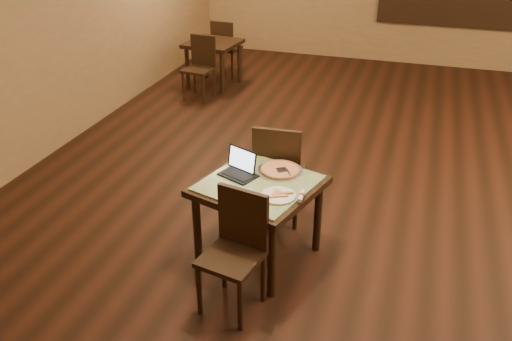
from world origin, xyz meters
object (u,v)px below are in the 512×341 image
(chair_main_far, at_px, (278,169))
(other_table_b_chair_near, at_px, (201,64))
(pizza_pan, at_px, (280,171))
(tiled_table, at_px, (259,193))
(other_table_b, at_px, (213,49))
(other_table_b_chair_far, at_px, (225,45))
(laptop, at_px, (240,168))
(chair_main_near, at_px, (237,244))

(chair_main_far, height_order, other_table_b_chair_near, chair_main_far)
(pizza_pan, bearing_deg, tiled_table, -116.57)
(chair_main_far, xyz_separation_m, other_table_b, (-2.09, 3.60, 0.02))
(other_table_b_chair_far, bearing_deg, other_table_b_chair_near, 97.05)
(other_table_b_chair_far, bearing_deg, pizza_pan, 122.24)
(laptop, bearing_deg, tiled_table, -3.62)
(chair_main_far, xyz_separation_m, laptop, (-0.21, -0.51, 0.23))
(tiled_table, distance_m, laptop, 0.27)
(tiled_table, distance_m, other_table_b_chair_far, 5.20)
(other_table_b_chair_far, bearing_deg, chair_main_far, 122.98)
(tiled_table, xyz_separation_m, other_table_b, (-2.09, 4.21, -0.05))
(tiled_table, xyz_separation_m, chair_main_far, (0.01, 0.61, -0.07))
(chair_main_near, relative_size, pizza_pan, 2.43)
(chair_main_far, distance_m, pizza_pan, 0.43)
(pizza_pan, distance_m, other_table_b, 4.54)
(other_table_b, distance_m, other_table_b_chair_near, 0.56)
(laptop, distance_m, pizza_pan, 0.35)
(pizza_pan, bearing_deg, chair_main_far, 107.13)
(chair_main_near, height_order, pizza_pan, chair_main_near)
(pizza_pan, distance_m, other_table_b_chair_near, 4.07)
(tiled_table, relative_size, chair_main_far, 1.10)
(pizza_pan, xyz_separation_m, other_table_b_chair_far, (-2.22, 4.52, -0.23))
(chair_main_far, distance_m, other_table_b_chair_far, 4.65)
(tiled_table, relative_size, laptop, 3.17)
(tiled_table, xyz_separation_m, chair_main_near, (0.02, -0.62, -0.11))
(chair_main_far, bearing_deg, other_table_b_chair_far, -67.05)
(chair_main_near, bearing_deg, other_table_b, 124.60)
(other_table_b_chair_far, bearing_deg, chair_main_near, 117.57)
(other_table_b, height_order, other_table_b_chair_near, other_table_b_chair_near)
(tiled_table, height_order, laptop, laptop)
(tiled_table, relative_size, other_table_b_chair_far, 1.21)
(other_table_b, relative_size, other_table_b_chair_far, 0.91)
(laptop, xyz_separation_m, other_table_b_chair_near, (-1.88, 3.56, -0.28))
(other_table_b_chair_far, bearing_deg, tiled_table, 119.89)
(chair_main_near, xyz_separation_m, chair_main_far, (-0.01, 1.22, 0.03))
(chair_main_far, bearing_deg, pizza_pan, 103.23)
(chair_main_near, height_order, other_table_b, chair_main_near)
(tiled_table, bearing_deg, chair_main_far, 105.99)
(tiled_table, distance_m, other_table_b_chair_near, 4.21)
(tiled_table, height_order, other_table_b_chair_far, other_table_b_chair_far)
(tiled_table, height_order, other_table_b_chair_near, other_table_b_chair_near)
(chair_main_near, distance_m, pizza_pan, 0.89)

